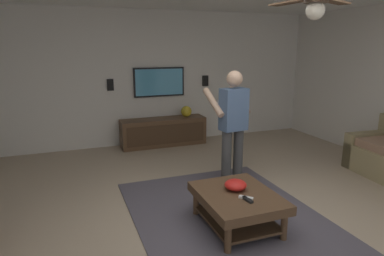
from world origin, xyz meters
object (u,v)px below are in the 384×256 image
at_px(remote_black, 247,200).
at_px(wall_speaker_left, 205,81).
at_px(person_standing, 233,122).
at_px(remote_white, 246,198).
at_px(vase_round, 186,111).
at_px(wall_speaker_right, 110,85).
at_px(ceiling_fan, 318,1).
at_px(tv, 159,82).
at_px(media_console, 163,132).
at_px(bowl, 236,185).
at_px(coffee_table, 237,202).

bearing_deg(remote_black, wall_speaker_left, -23.49).
relative_size(person_standing, remote_white, 10.93).
bearing_deg(vase_round, wall_speaker_right, 80.43).
height_order(wall_speaker_right, ceiling_fan, ceiling_fan).
xyz_separation_m(tv, ceiling_fan, (-4.22, -0.24, 1.07)).
relative_size(media_console, remote_white, 11.33).
xyz_separation_m(person_standing, ceiling_fan, (-1.68, 0.11, 1.39)).
bearing_deg(bowl, media_console, -1.95).
bearing_deg(tv, wall_speaker_left, 90.74).
bearing_deg(coffee_table, remote_black, -178.05).
xyz_separation_m(tv, bowl, (-3.54, 0.11, -0.80)).
relative_size(remote_white, wall_speaker_left, 0.68).
bearing_deg(coffee_table, ceiling_fan, -147.56).
height_order(coffee_table, ceiling_fan, ceiling_fan).
relative_size(tv, ceiling_fan, 0.86).
bearing_deg(media_console, remote_black, -2.06).
xyz_separation_m(tv, remote_black, (-3.83, 0.13, -0.84)).
relative_size(media_console, wall_speaker_left, 7.73).
distance_m(tv, bowl, 3.63).
distance_m(media_console, remote_black, 3.60).
xyz_separation_m(remote_white, remote_black, (-0.05, 0.01, 0.00)).
height_order(coffee_table, vase_round, vase_round).
bearing_deg(media_console, bowl, -1.95).
bearing_deg(tv, remote_black, -1.93).
bearing_deg(bowl, person_standing, -24.97).
xyz_separation_m(media_console, remote_black, (-3.59, 0.13, 0.14)).
relative_size(media_console, wall_speaker_right, 7.73).
bearing_deg(wall_speaker_right, tv, -90.78).
bearing_deg(person_standing, wall_speaker_right, 19.82).
distance_m(person_standing, bowl, 1.20).
xyz_separation_m(bowl, wall_speaker_right, (3.55, 0.86, 0.78)).
relative_size(person_standing, wall_speaker_left, 7.45).
height_order(remote_white, wall_speaker_right, wall_speaker_right).
height_order(remote_white, remote_black, same).
bearing_deg(tv, vase_round, 64.73).
bearing_deg(coffee_table, person_standing, -24.10).
distance_m(coffee_table, wall_speaker_left, 3.94).
xyz_separation_m(coffee_table, wall_speaker_left, (3.64, -1.15, 0.95)).
bearing_deg(bowl, wall_speaker_left, -17.62).
bearing_deg(wall_speaker_right, person_standing, -152.65).
distance_m(coffee_table, bowl, 0.19).
distance_m(remote_black, wall_speaker_right, 4.02).
distance_m(remote_black, vase_round, 3.66).
bearing_deg(tv, coffee_table, -2.15).
height_order(bowl, wall_speaker_left, wall_speaker_left).
distance_m(vase_round, wall_speaker_right, 1.59).
distance_m(person_standing, vase_round, 2.33).
bearing_deg(media_console, ceiling_fan, 3.42).
xyz_separation_m(person_standing, wall_speaker_left, (2.55, -0.66, 0.31)).
height_order(tv, vase_round, tv).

